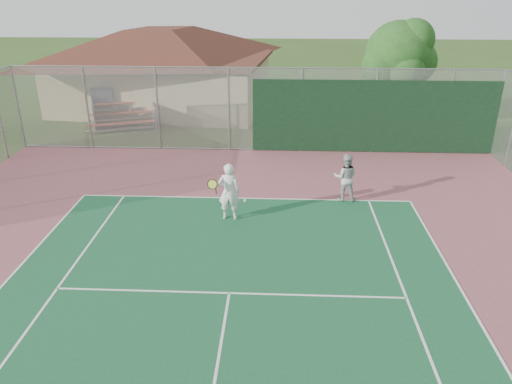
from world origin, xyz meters
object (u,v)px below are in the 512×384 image
player_white_front (229,192)px  player_grey_back (346,178)px  tree (400,57)px  clubhouse (162,61)px  bleachers (124,116)px

player_white_front → player_grey_back: size_ratio=1.12×
player_white_front → player_grey_back: bearing=-154.1°
tree → player_white_front: size_ratio=2.88×
player_white_front → clubhouse: bearing=-67.7°
clubhouse → player_white_front: 15.04m
clubhouse → player_white_front: size_ratio=7.14×
player_white_front → player_grey_back: (3.68, 1.59, -0.10)m
clubhouse → player_grey_back: 15.33m
bleachers → player_grey_back: size_ratio=2.29×
player_white_front → tree: bearing=-120.9°
clubhouse → bleachers: size_ratio=3.49×
clubhouse → tree: 12.63m
clubhouse → bleachers: bearing=-98.2°
bleachers → tree: tree is taller
bleachers → player_grey_back: player_grey_back is taller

